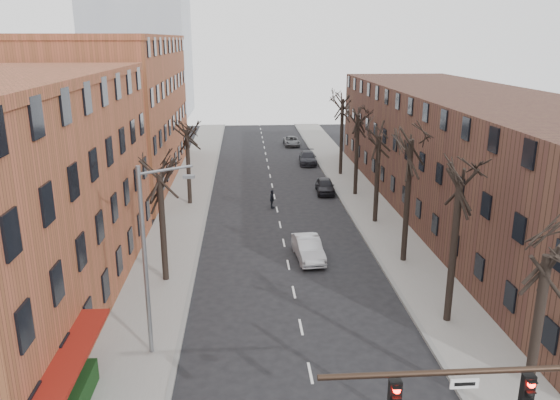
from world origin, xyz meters
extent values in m
cube|color=gray|center=(-8.00, 35.00, 0.07)|extent=(4.00, 90.00, 0.15)
cube|color=gray|center=(8.00, 35.00, 0.07)|extent=(4.00, 90.00, 0.15)
cube|color=brown|center=(-16.00, 44.00, 7.00)|extent=(12.00, 28.00, 14.00)
cube|color=#4A2E22|center=(16.00, 30.00, 5.00)|extent=(12.00, 50.00, 10.00)
cylinder|color=black|center=(3.00, -1.00, 6.00)|extent=(8.00, 0.16, 0.16)
cube|color=black|center=(4.50, -1.00, 5.35)|extent=(0.32, 0.22, 0.95)
cube|color=black|center=(1.00, -1.00, 5.35)|extent=(0.32, 0.22, 0.95)
cube|color=silver|center=(2.80, -1.00, 5.65)|extent=(0.75, 0.04, 0.28)
cylinder|color=slate|center=(-7.20, 10.00, 4.50)|extent=(0.20, 0.20, 9.00)
cylinder|color=slate|center=(-6.10, 10.00, 8.80)|extent=(2.39, 0.12, 0.46)
cube|color=slate|center=(-5.10, 10.00, 8.50)|extent=(0.50, 0.22, 0.14)
imported|color=#B1B2B8|center=(1.41, 20.94, 0.74)|extent=(1.94, 4.63, 1.49)
imported|color=black|center=(4.89, 36.99, 0.70)|extent=(1.87, 4.21, 1.41)
imported|color=black|center=(4.70, 49.67, 0.70)|extent=(2.28, 4.96, 1.41)
imported|color=#56595D|center=(3.80, 61.09, 0.62)|extent=(2.13, 4.47, 1.23)
imported|color=black|center=(-0.40, 32.44, 0.81)|extent=(0.62, 1.02, 1.63)
camera|label=1|loc=(-2.72, -12.70, 14.13)|focal=35.00mm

